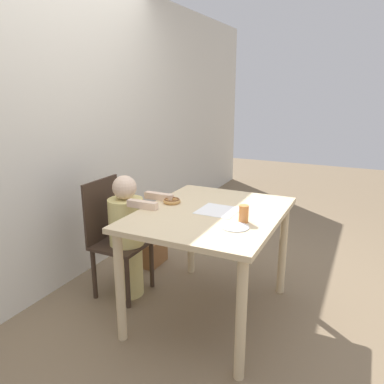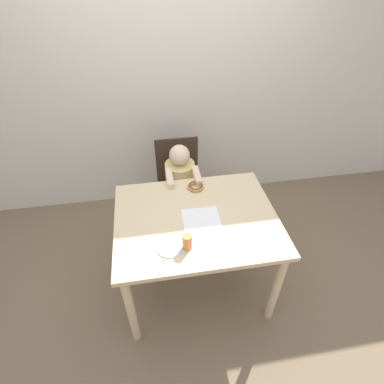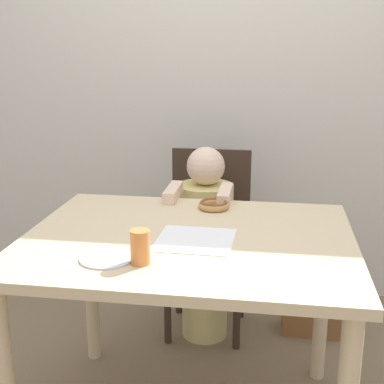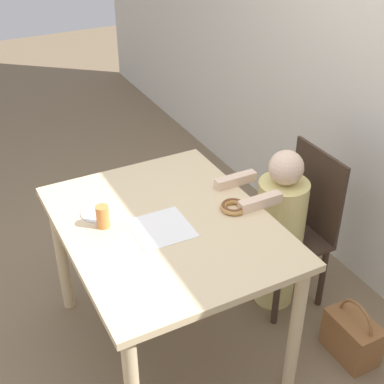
# 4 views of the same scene
# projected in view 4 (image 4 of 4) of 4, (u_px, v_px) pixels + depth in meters

# --- Properties ---
(ground_plane) EXTENTS (12.00, 12.00, 0.00)m
(ground_plane) POSITION_uv_depth(u_px,v_px,m) (170.00, 341.00, 2.85)
(ground_plane) COLOR #7A664C
(dining_table) EXTENTS (1.14, 0.91, 0.78)m
(dining_table) POSITION_uv_depth(u_px,v_px,m) (167.00, 241.00, 2.49)
(dining_table) COLOR beige
(dining_table) RESTS_ON ground_plane
(chair) EXTENTS (0.40, 0.38, 0.91)m
(chair) POSITION_uv_depth(u_px,v_px,m) (296.00, 228.00, 2.93)
(chair) COLOR #38281E
(chair) RESTS_ON ground_plane
(child_figure) EXTENTS (0.28, 0.47, 0.96)m
(child_figure) POSITION_uv_depth(u_px,v_px,m) (279.00, 231.00, 2.88)
(child_figure) COLOR #E0D17F
(child_figure) RESTS_ON ground_plane
(donut) EXTENTS (0.13, 0.13, 0.03)m
(donut) POSITION_uv_depth(u_px,v_px,m) (233.00, 206.00, 2.51)
(donut) COLOR tan
(donut) RESTS_ON dining_table
(napkin) EXTENTS (0.27, 0.27, 0.00)m
(napkin) POSITION_uv_depth(u_px,v_px,m) (161.00, 228.00, 2.40)
(napkin) COLOR white
(napkin) RESTS_ON dining_table
(handbag) EXTENTS (0.28, 0.17, 0.35)m
(handbag) POSITION_uv_depth(u_px,v_px,m) (352.00, 336.00, 2.72)
(handbag) COLOR brown
(handbag) RESTS_ON ground_plane
(cup) EXTENTS (0.06, 0.06, 0.11)m
(cup) POSITION_uv_depth(u_px,v_px,m) (103.00, 216.00, 2.38)
(cup) COLOR orange
(cup) RESTS_ON dining_table
(plate) EXTENTS (0.17, 0.17, 0.01)m
(plate) POSITION_uv_depth(u_px,v_px,m) (99.00, 212.00, 2.50)
(plate) COLOR silver
(plate) RESTS_ON dining_table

